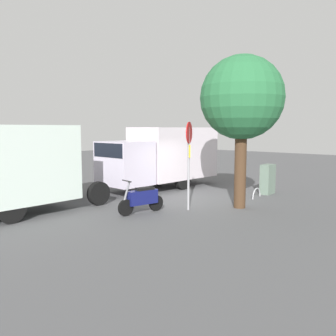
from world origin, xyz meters
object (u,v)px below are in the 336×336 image
(motorcycle, at_px, (142,198))
(street_tree, at_px, (242,99))
(box_truck_near, at_px, (161,155))
(stop_sign, at_px, (189,152))
(utility_cabinet, at_px, (268,179))
(bike_rack_hoop, at_px, (256,198))

(motorcycle, xyz_separation_m, street_tree, (-2.96, 2.11, 3.44))
(box_truck_near, xyz_separation_m, motorcycle, (4.21, 2.91, -1.11))
(stop_sign, relative_size, utility_cabinet, 2.38)
(utility_cabinet, bearing_deg, motorcycle, -14.88)
(box_truck_near, height_order, motorcycle, box_truck_near)
(utility_cabinet, relative_size, bike_rack_hoop, 1.55)
(motorcycle, bearing_deg, box_truck_near, -134.04)
(stop_sign, xyz_separation_m, street_tree, (-1.54, 1.20, 1.87))
(stop_sign, distance_m, street_tree, 2.70)
(stop_sign, height_order, street_tree, street_tree)
(street_tree, bearing_deg, box_truck_near, -103.89)
(box_truck_near, distance_m, street_tree, 5.68)
(motorcycle, relative_size, stop_sign, 0.57)
(motorcycle, xyz_separation_m, stop_sign, (-1.43, 0.92, 1.58))
(street_tree, bearing_deg, utility_cabinet, -172.13)
(box_truck_near, distance_m, motorcycle, 5.23)
(street_tree, relative_size, utility_cabinet, 4.17)
(street_tree, distance_m, utility_cabinet, 4.68)
(box_truck_near, distance_m, utility_cabinet, 5.10)
(utility_cabinet, height_order, bike_rack_hoop, utility_cabinet)
(motorcycle, height_order, street_tree, street_tree)
(utility_cabinet, bearing_deg, bike_rack_hoop, 2.89)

